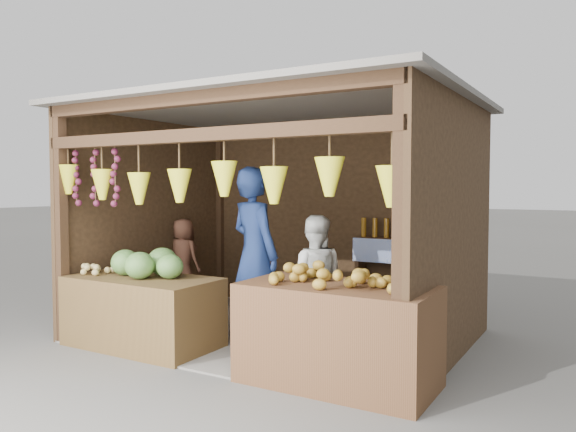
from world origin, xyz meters
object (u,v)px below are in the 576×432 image
at_px(counter_left, 143,312).
at_px(counter_right, 337,335).
at_px(man_standing, 255,254).
at_px(vendor_seated, 183,257).
at_px(woman_standing, 314,279).

relative_size(counter_left, counter_right, 0.98).
xyz_separation_m(counter_right, man_standing, (-1.40, 0.80, 0.54)).
relative_size(counter_left, man_standing, 0.85).
bearing_deg(vendor_seated, counter_left, 119.18).
height_order(woman_standing, vendor_seated, woman_standing).
distance_m(counter_right, vendor_seated, 3.18).
distance_m(counter_left, woman_standing, 1.89).
bearing_deg(man_standing, counter_right, 171.90).
xyz_separation_m(counter_left, vendor_seated, (-0.55, 1.31, 0.42)).
height_order(counter_right, vendor_seated, vendor_seated).
relative_size(counter_right, vendor_seated, 1.63).
distance_m(counter_left, man_standing, 1.36).
distance_m(counter_right, man_standing, 1.70).
bearing_deg(counter_right, man_standing, 150.08).
bearing_deg(vendor_seated, woman_standing, 178.96).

